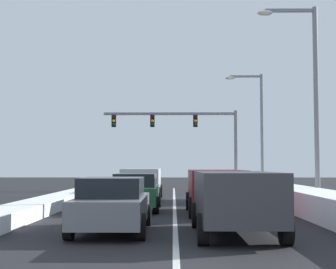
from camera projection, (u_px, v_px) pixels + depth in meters
The scene contains 13 objects.
ground_plane at pixel (175, 212), 20.44m from camera, with size 120.00×120.00×0.00m, color black.
lane_stripe_between_right_lane_and_center_lane at pixel (174, 205), 23.71m from camera, with size 0.14×36.08×0.01m, color silver.
snow_bank_right_shoulder at pixel (289, 196), 23.69m from camera, with size 1.80×36.08×0.89m, color white.
snow_bank_left_shoulder at pixel (61, 200), 23.78m from camera, with size 1.42×36.08×0.49m, color white.
suv_charcoal_right_lane_nearest at pixel (235, 197), 13.45m from camera, with size 2.16×4.90×1.67m.
suv_maroon_right_lane_second at pixel (215, 187), 19.52m from camera, with size 2.16×4.90×1.67m.
sedan_white_right_lane_third at pixel (212, 187), 25.96m from camera, with size 2.00×4.50×1.51m.
sedan_gray_center_lane_nearest at pixel (112, 204), 14.09m from camera, with size 2.00×4.50×1.51m.
sedan_green_center_lane_second at pixel (136, 192), 21.03m from camera, with size 2.00×4.50×1.51m.
suv_silver_center_lane_third at pixel (142, 181), 28.01m from camera, with size 2.16×4.90×1.67m.
traffic_light_gantry at pixel (189, 129), 40.34m from camera, with size 10.60×0.47×6.20m.
street_lamp_right_near at pixel (308, 88), 22.34m from camera, with size 2.66×0.36×8.83m.
street_lamp_right_mid at pixel (257, 121), 35.41m from camera, with size 2.66×0.36×8.21m.
Camera 1 is at (-0.06, -7.47, 1.83)m, focal length 54.65 mm.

